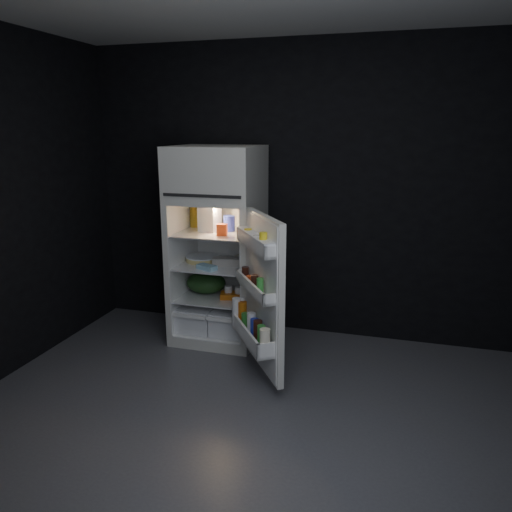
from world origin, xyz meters
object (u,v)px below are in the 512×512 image
(milk_jug, at_px, (210,218))
(egg_carton, at_px, (229,262))
(fridge_door, at_px, (260,296))
(refrigerator, at_px, (218,238))
(yogurt_tray, at_px, (235,295))

(milk_jug, xyz_separation_m, egg_carton, (0.19, -0.03, -0.38))
(fridge_door, height_order, egg_carton, fridge_door)
(milk_jug, bearing_deg, refrigerator, 34.33)
(refrigerator, height_order, fridge_door, refrigerator)
(refrigerator, relative_size, milk_jug, 7.42)
(milk_jug, relative_size, egg_carton, 0.80)
(egg_carton, distance_m, yogurt_tray, 0.32)
(fridge_door, bearing_deg, yogurt_tray, 124.46)
(refrigerator, bearing_deg, milk_jug, -153.39)
(fridge_door, distance_m, egg_carton, 0.78)
(refrigerator, height_order, milk_jug, refrigerator)
(milk_jug, distance_m, yogurt_tray, 0.74)
(egg_carton, relative_size, yogurt_tray, 1.17)
(refrigerator, relative_size, egg_carton, 5.97)
(egg_carton, bearing_deg, refrigerator, 139.24)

